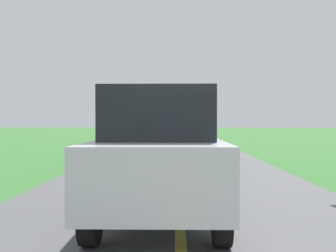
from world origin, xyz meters
The scene contains 3 objects.
banana_truck_near centered at (-0.52, 12.63, 1.48)m, with size 2.38×5.82×2.80m.
banana_truck_far centered at (-0.86, 22.52, 1.47)m, with size 2.38×5.81×2.80m.
following_car centered at (-0.29, 4.70, 1.07)m, with size 1.74×4.10×1.92m.
Camera 1 is at (-0.07, -0.94, 1.54)m, focal length 40.37 mm.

